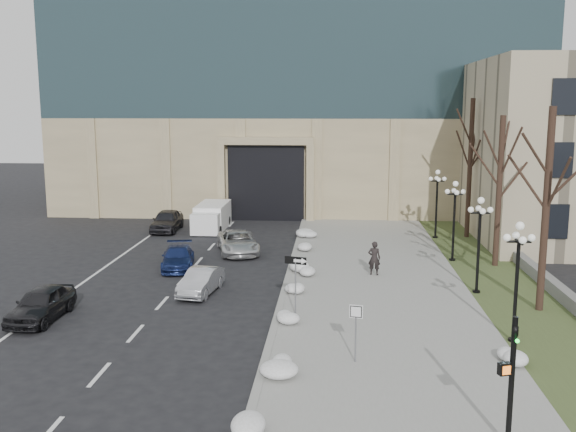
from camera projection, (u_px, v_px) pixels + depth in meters
name	position (u px, v px, depth m)	size (l,w,h in m)	color
ground	(286.00, 409.00, 19.32)	(160.00, 160.00, 0.00)	black
sidewalk	(375.00, 283.00, 32.82)	(9.00, 40.00, 0.12)	gray
curb	(287.00, 281.00, 33.14)	(0.30, 40.00, 0.14)	gray
grass_strip	(504.00, 285.00, 32.35)	(4.00, 40.00, 0.10)	#3F4C26
stone_wall	(533.00, 270.00, 34.12)	(0.50, 30.00, 0.70)	gray
office_tower	(300.00, 1.00, 59.15)	(40.00, 24.70, 36.00)	tan
car_a	(41.00, 304.00, 27.23)	(1.67, 4.16, 1.42)	black
car_b	(201.00, 281.00, 31.04)	(1.29, 3.70, 1.22)	#ADAEB5
car_c	(178.00, 257.00, 35.92)	(1.72, 4.22, 1.23)	navy
car_d	(238.00, 242.00, 39.60)	(2.27, 4.92, 1.37)	silver
car_e	(167.00, 220.00, 46.55)	(1.82, 4.52, 1.54)	#2A2A2E
pedestrian	(374.00, 258.00, 33.99)	(0.66, 0.44, 1.82)	black
box_truck	(212.00, 217.00, 47.13)	(2.09, 5.81, 1.84)	white
one_way_sign	(299.00, 268.00, 27.16)	(1.00, 0.44, 2.70)	slate
keep_sign	(356.00, 321.00, 22.30)	(0.47, 0.14, 2.20)	slate
traffic_signal	(510.00, 385.00, 16.68)	(0.63, 0.83, 3.70)	black
snow_clump_a	(251.00, 431.00, 17.40)	(1.10, 1.60, 0.36)	white
snow_clump_b	(280.00, 369.00, 21.52)	(1.10, 1.60, 0.36)	white
snow_clump_c	(284.00, 317.00, 26.78)	(1.10, 1.60, 0.36)	white
snow_clump_d	(296.00, 292.00, 30.37)	(1.10, 1.60, 0.36)	white
snow_clump_e	(301.00, 270.00, 34.44)	(1.10, 1.60, 0.36)	white
snow_clump_f	(302.00, 247.00, 39.87)	(1.10, 1.60, 0.36)	white
snow_clump_g	(307.00, 234.00, 44.00)	(1.10, 1.60, 0.36)	white
snow_clump_h	(508.00, 360.00, 22.23)	(1.10, 1.60, 0.36)	white
lamppost_a	(518.00, 266.00, 24.10)	(1.18, 1.18, 4.76)	black
lamppost_b	(479.00, 232.00, 30.49)	(1.18, 1.18, 4.76)	black
lamppost_c	(454.00, 210.00, 36.87)	(1.18, 1.18, 4.76)	black
lamppost_d	(437.00, 195.00, 43.26)	(1.18, 1.18, 4.76)	black
tree_near	(548.00, 181.00, 27.40)	(3.20, 3.20, 9.00)	black
tree_mid	(500.00, 170.00, 35.32)	(3.20, 3.20, 8.50)	black
tree_far	(471.00, 149.00, 43.07)	(3.20, 3.20, 9.50)	black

